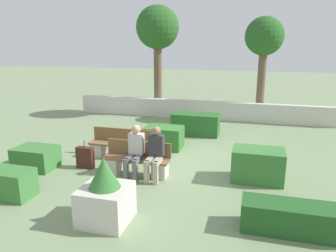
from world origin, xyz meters
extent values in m
plane|color=gray|center=(0.00, 0.00, 0.00)|extent=(60.00, 60.00, 0.00)
cube|color=beige|center=(0.00, 5.42, 0.41)|extent=(11.53, 0.30, 0.82)
cube|color=brown|center=(-0.55, -1.25, 0.42)|extent=(1.77, 0.44, 0.05)
cube|color=brown|center=(-0.55, -1.01, 0.65)|extent=(1.77, 0.04, 0.40)
cube|color=beige|center=(-1.21, -1.25, 0.20)|extent=(0.36, 0.40, 0.40)
cube|color=beige|center=(0.10, -1.25, 0.20)|extent=(0.36, 0.40, 0.40)
cube|color=brown|center=(-1.33, -0.20, 0.42)|extent=(2.15, 0.44, 0.05)
cube|color=brown|center=(-1.33, 0.05, 0.65)|extent=(2.15, 0.04, 0.40)
cube|color=beige|center=(-2.18, -0.20, 0.20)|extent=(0.36, 0.40, 0.40)
cube|color=beige|center=(-0.49, -0.20, 0.20)|extent=(0.36, 0.40, 0.40)
cube|color=slate|center=(-0.64, -1.46, 0.51)|extent=(0.14, 0.46, 0.13)
cube|color=slate|center=(-0.44, -1.46, 0.51)|extent=(0.14, 0.46, 0.13)
cube|color=slate|center=(-0.66, -1.69, 0.29)|extent=(0.11, 0.11, 0.58)
cube|color=slate|center=(-0.42, -1.69, 0.29)|extent=(0.11, 0.11, 0.58)
cube|color=beige|center=(-0.54, -1.22, 0.85)|extent=(0.38, 0.22, 0.54)
sphere|color=tan|center=(-0.54, -1.24, 1.23)|extent=(0.23, 0.23, 0.23)
cube|color=#B2A893|center=(-0.10, -1.46, 0.51)|extent=(0.14, 0.46, 0.13)
cube|color=#B2A893|center=(0.10, -1.46, 0.51)|extent=(0.14, 0.46, 0.13)
cube|color=#B2A893|center=(-0.12, -1.69, 0.29)|extent=(0.11, 0.11, 0.58)
cube|color=#B2A893|center=(0.12, -1.69, 0.29)|extent=(0.11, 0.11, 0.58)
cube|color=#333338|center=(0.00, -1.22, 0.85)|extent=(0.38, 0.22, 0.54)
sphere|color=#936B4C|center=(0.00, -1.24, 1.23)|extent=(0.22, 0.22, 0.22)
cube|color=#33702D|center=(-0.47, 1.07, 0.35)|extent=(1.21, 0.83, 0.71)
cube|color=#3D7A38|center=(-3.38, -1.54, 0.30)|extent=(1.10, 0.81, 0.59)
cube|color=#286028|center=(0.25, 2.89, 0.39)|extent=(1.73, 0.79, 0.79)
cube|color=#3D7A38|center=(2.51, -0.80, 0.41)|extent=(1.26, 0.80, 0.82)
cube|color=#235623|center=(3.18, -3.01, 0.28)|extent=(1.90, 0.62, 0.56)
cube|color=beige|center=(-0.31, -3.57, 0.36)|extent=(0.92, 0.92, 0.72)
cone|color=#387533|center=(-0.31, -3.57, 1.01)|extent=(0.62, 0.62, 0.59)
cube|color=#471E19|center=(-2.08, -1.18, 0.30)|extent=(0.47, 0.20, 0.59)
cylinder|color=#333338|center=(-2.08, -1.18, 0.69)|extent=(0.02, 0.02, 0.20)
cylinder|color=brown|center=(-2.09, 5.78, 1.73)|extent=(0.37, 0.37, 3.45)
sphere|color=#285B23|center=(-2.09, 5.78, 3.98)|extent=(1.93, 1.93, 1.93)
cylinder|color=brown|center=(2.53, 5.83, 1.58)|extent=(0.34, 0.34, 3.15)
sphere|color=#285B23|center=(2.53, 5.83, 3.59)|extent=(1.61, 1.61, 1.61)
camera|label=1|loc=(2.36, -8.77, 3.43)|focal=35.00mm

